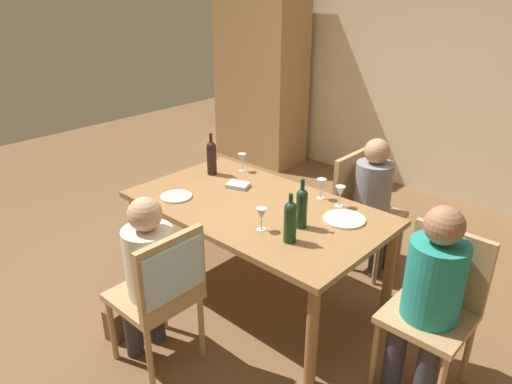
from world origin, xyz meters
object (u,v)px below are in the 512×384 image
(dining_table, at_px, (256,215))
(chair_near, at_px, (165,285))
(wine_glass_far, at_px, (321,185))
(handbag, at_px, (126,317))
(wine_bottle_dark_red, at_px, (302,207))
(dinner_plate_host, at_px, (176,196))
(person_man_guest, at_px, (148,269))
(wine_bottle_tall_green, at_px, (290,221))
(person_man_bearded, at_px, (375,196))
(chair_far_right, at_px, (361,203))
(dinner_plate_guest_left, at_px, (344,219))
(person_woman_host, at_px, (431,290))
(wine_glass_near_right, at_px, (261,214))
(armoire_cabinet, at_px, (261,73))
(wine_glass_near_left, at_px, (242,159))
(wine_glass_centre, at_px, (340,192))
(wine_bottle_short_olive, at_px, (212,157))
(chair_right_end, at_px, (436,299))

(dining_table, bearing_deg, chair_near, -82.09)
(wine_glass_far, bearing_deg, handbag, -115.51)
(wine_bottle_dark_red, xyz_separation_m, dinner_plate_host, (-0.93, -0.25, -0.13))
(person_man_guest, bearing_deg, wine_bottle_tall_green, -37.39)
(dinner_plate_host, bearing_deg, person_man_bearded, 51.60)
(chair_far_right, relative_size, dinner_plate_guest_left, 3.38)
(chair_far_right, relative_size, person_woman_host, 0.81)
(wine_glass_near_right, bearing_deg, dinner_plate_host, -176.15)
(chair_far_right, xyz_separation_m, person_man_guest, (-0.34, -1.78, 0.10))
(armoire_cabinet, height_order, person_man_guest, armoire_cabinet)
(person_woman_host, height_order, handbag, person_woman_host)
(wine_glass_near_left, relative_size, wine_glass_centre, 1.00)
(wine_bottle_dark_red, relative_size, wine_glass_far, 2.18)
(dining_table, relative_size, wine_bottle_dark_red, 5.50)
(armoire_cabinet, height_order, chair_far_right, armoire_cabinet)
(armoire_cabinet, relative_size, wine_glass_centre, 14.63)
(wine_glass_centre, height_order, dinner_plate_guest_left, wine_glass_centre)
(wine_bottle_short_olive, distance_m, handbag, 1.36)
(handbag, bearing_deg, person_woman_host, 28.06)
(wine_glass_near_right, bearing_deg, wine_glass_near_left, 140.71)
(wine_glass_near_right, bearing_deg, chair_right_end, 17.78)
(wine_bottle_short_olive, bearing_deg, wine_glass_centre, 9.56)
(person_man_bearded, distance_m, wine_bottle_tall_green, 1.15)
(dining_table, relative_size, person_woman_host, 1.58)
(chair_far_right, relative_size, wine_glass_centre, 6.17)
(person_woman_host, relative_size, dinner_plate_guest_left, 4.16)
(chair_right_end, height_order, person_man_bearded, person_man_bearded)
(wine_bottle_short_olive, bearing_deg, chair_right_end, -3.11)
(person_man_guest, distance_m, wine_glass_far, 1.33)
(person_woman_host, distance_m, wine_glass_near_left, 1.85)
(dinner_plate_guest_left, bearing_deg, chair_right_end, -10.90)
(chair_near, distance_m, wine_glass_far, 1.31)
(wine_bottle_tall_green, xyz_separation_m, dinner_plate_host, (-0.99, -0.06, -0.13))
(wine_bottle_tall_green, bearing_deg, chair_right_end, 21.78)
(wine_bottle_tall_green, bearing_deg, wine_bottle_short_olive, 159.56)
(chair_near, height_order, wine_glass_near_left, chair_near)
(chair_far_right, bearing_deg, chair_right_end, 50.01)
(chair_near, height_order, dinner_plate_host, chair_near)
(chair_right_end, bearing_deg, person_woman_host, 90.00)
(person_man_guest, xyz_separation_m, wine_glass_near_left, (-0.49, 1.29, 0.20))
(chair_right_end, xyz_separation_m, dinner_plate_guest_left, (-0.70, 0.14, 0.20))
(person_man_bearded, distance_m, wine_glass_centre, 0.56)
(wine_glass_near_left, xyz_separation_m, wine_glass_near_right, (0.78, -0.64, 0.00))
(person_woman_host, relative_size, wine_bottle_tall_green, 3.66)
(person_man_bearded, height_order, wine_glass_centre, person_man_bearded)
(dining_table, height_order, person_woman_host, person_woman_host)
(wine_glass_near_left, height_order, wine_glass_near_right, same)
(person_man_guest, bearing_deg, chair_right_end, -53.01)
(person_man_bearded, relative_size, wine_glass_centre, 7.28)
(wine_bottle_dark_red, relative_size, handbag, 1.16)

